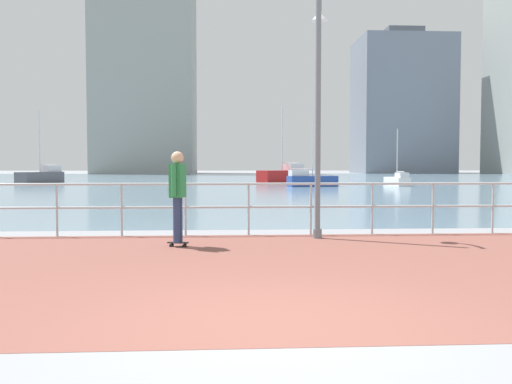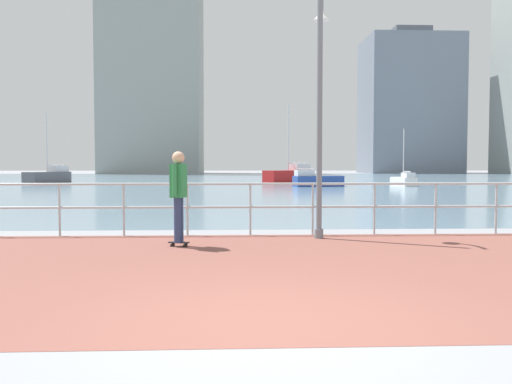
{
  "view_description": "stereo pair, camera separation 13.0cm",
  "coord_description": "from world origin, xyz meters",
  "views": [
    {
      "loc": [
        -0.52,
        -5.2,
        1.56
      ],
      "look_at": [
        0.01,
        4.09,
        1.1
      ],
      "focal_mm": 37.95,
      "sensor_mm": 36.0,
      "label": 1
    },
    {
      "loc": [
        -0.39,
        -5.2,
        1.56
      ],
      "look_at": [
        0.01,
        4.09,
        1.1
      ],
      "focal_mm": 37.95,
      "sensor_mm": 36.0,
      "label": 2
    }
  ],
  "objects": [
    {
      "name": "lamppost",
      "position": [
        1.48,
        6.37,
        3.12
      ],
      "size": [
        0.39,
        0.81,
        5.65
      ],
      "color": "slate",
      "rests_on": "ground"
    },
    {
      "name": "sailboat_navy",
      "position": [
        12.41,
        34.7,
        0.41
      ],
      "size": [
        1.16,
        3.11,
        4.29
      ],
      "color": "white",
      "rests_on": "ground"
    },
    {
      "name": "waterfront_railing",
      "position": [
        0.0,
        6.81,
        0.81
      ],
      "size": [
        25.25,
        0.06,
        1.17
      ],
      "color": "#B2BCC1",
      "rests_on": "ground"
    },
    {
      "name": "sailboat_yellow",
      "position": [
        5.71,
        33.88,
        0.49
      ],
      "size": [
        3.79,
        1.95,
        5.09
      ],
      "color": "#284799",
      "rests_on": "ground"
    },
    {
      "name": "skateboarder",
      "position": [
        -1.43,
        5.15,
        1.1
      ],
      "size": [
        0.41,
        0.56,
        1.82
      ],
      "color": "black",
      "rests_on": "ground"
    },
    {
      "name": "brick_paving",
      "position": [
        0.0,
        3.07,
        0.0
      ],
      "size": [
        28.0,
        7.5,
        0.01
      ],
      "primitive_type": "cube",
      "color": "brown",
      "rests_on": "ground"
    },
    {
      "name": "tower_steel",
      "position": [
        -15.15,
        97.56,
        22.59
      ],
      "size": [
        17.76,
        17.58,
        46.84
      ],
      "color": "#939993",
      "rests_on": "ground"
    },
    {
      "name": "sailboat_teal",
      "position": [
        -16.71,
        43.46,
        0.61
      ],
      "size": [
        3.18,
        4.68,
        6.34
      ],
      "color": "#595960",
      "rests_on": "ground"
    },
    {
      "name": "tower_concrete",
      "position": [
        34.63,
        101.24,
        13.4
      ],
      "size": [
        17.78,
        13.56,
        28.46
      ],
      "color": "slate",
      "rests_on": "ground"
    },
    {
      "name": "ground",
      "position": [
        0.0,
        40.0,
        0.0
      ],
      "size": [
        220.0,
        220.0,
        0.0
      ],
      "primitive_type": "plane",
      "color": "gray"
    },
    {
      "name": "harbor_water",
      "position": [
        0.0,
        51.81,
        0.0
      ],
      "size": [
        180.0,
        88.0,
        0.0
      ],
      "primitive_type": "cube",
      "color": "#6B899E",
      "rests_on": "ground"
    },
    {
      "name": "sailboat_ivory",
      "position": [
        4.87,
        44.61,
        0.67
      ],
      "size": [
        4.93,
        4.32,
        7.06
      ],
      "color": "#B21E1E",
      "rests_on": "ground"
    }
  ]
}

